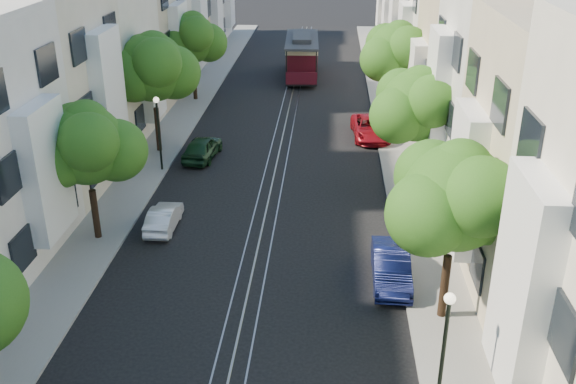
% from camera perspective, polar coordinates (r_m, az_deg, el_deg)
% --- Properties ---
extents(ground, '(200.00, 200.00, 0.00)m').
position_cam_1_polar(ground, '(41.13, -0.51, 4.84)').
color(ground, black).
rests_on(ground, ground).
extents(sidewalk_east, '(2.50, 80.00, 0.12)m').
position_cam_1_polar(sidewalk_east, '(41.23, 9.62, 4.63)').
color(sidewalk_east, gray).
rests_on(sidewalk_east, ground).
extents(sidewalk_west, '(2.50, 80.00, 0.12)m').
position_cam_1_polar(sidewalk_west, '(42.25, -10.40, 5.06)').
color(sidewalk_west, gray).
rests_on(sidewalk_west, ground).
extents(rail_left, '(0.06, 80.00, 0.02)m').
position_cam_1_polar(rail_left, '(41.17, -1.27, 4.87)').
color(rail_left, gray).
rests_on(rail_left, ground).
extents(rail_slot, '(0.06, 80.00, 0.02)m').
position_cam_1_polar(rail_slot, '(41.12, -0.51, 4.86)').
color(rail_slot, gray).
rests_on(rail_slot, ground).
extents(rail_right, '(0.06, 80.00, 0.02)m').
position_cam_1_polar(rail_right, '(41.09, 0.26, 4.84)').
color(rail_right, gray).
rests_on(rail_right, ground).
extents(lane_line, '(0.08, 80.00, 0.01)m').
position_cam_1_polar(lane_line, '(41.13, -0.51, 4.85)').
color(lane_line, tan).
rests_on(lane_line, ground).
extents(townhouses_east, '(7.75, 72.00, 12.00)m').
position_cam_1_polar(townhouses_east, '(40.49, 16.79, 11.15)').
color(townhouses_east, beige).
rests_on(townhouses_east, ground).
extents(townhouses_west, '(7.75, 72.00, 11.76)m').
position_cam_1_polar(townhouses_west, '(42.21, -17.17, 11.47)').
color(townhouses_west, silver).
rests_on(townhouses_west, ground).
extents(tree_e_b, '(4.93, 4.08, 6.68)m').
position_cam_1_polar(tree_e_b, '(22.02, 14.77, -0.68)').
color(tree_e_b, black).
rests_on(tree_e_b, ground).
extents(tree_e_c, '(4.84, 3.99, 6.52)m').
position_cam_1_polar(tree_e_c, '(32.25, 11.44, 7.40)').
color(tree_e_c, black).
rests_on(tree_e_c, ground).
extents(tree_e_d, '(5.01, 4.16, 6.85)m').
position_cam_1_polar(tree_e_d, '(42.78, 9.74, 12.05)').
color(tree_e_d, black).
rests_on(tree_e_d, ground).
extents(tree_w_b, '(4.72, 3.87, 6.27)m').
position_cam_1_polar(tree_w_b, '(28.20, -17.41, 3.85)').
color(tree_w_b, black).
rests_on(tree_w_b, ground).
extents(tree_w_c, '(5.13, 4.28, 7.09)m').
position_cam_1_polar(tree_w_c, '(38.03, -11.87, 10.67)').
color(tree_w_c, black).
rests_on(tree_w_c, ground).
extents(tree_w_d, '(4.84, 3.99, 6.52)m').
position_cam_1_polar(tree_w_d, '(48.57, -8.46, 13.27)').
color(tree_w_d, black).
rests_on(tree_w_d, ground).
extents(lamp_east, '(0.32, 0.32, 4.16)m').
position_cam_1_polar(lamp_east, '(18.57, 13.79, -12.45)').
color(lamp_east, black).
rests_on(lamp_east, ground).
extents(lamp_west, '(0.32, 0.32, 4.16)m').
position_cam_1_polar(lamp_west, '(35.64, -11.47, 6.06)').
color(lamp_west, black).
rests_on(lamp_west, ground).
extents(cable_car, '(3.02, 8.74, 3.32)m').
position_cam_1_polar(cable_car, '(55.66, 1.24, 12.16)').
color(cable_car, black).
rests_on(cable_car, ground).
extents(parked_car_e_mid, '(1.46, 4.08, 1.34)m').
position_cam_1_polar(parked_car_e_mid, '(25.73, 9.15, -6.55)').
color(parked_car_e_mid, '#0B1039').
rests_on(parked_car_e_mid, ground).
extents(parked_car_e_far, '(2.52, 4.90, 1.32)m').
position_cam_1_polar(parked_car_e_far, '(41.27, 7.35, 5.68)').
color(parked_car_e_far, maroon).
rests_on(parked_car_e_far, ground).
extents(parked_car_w_mid, '(1.15, 3.28, 1.08)m').
position_cam_1_polar(parked_car_w_mid, '(30.00, -10.98, -2.24)').
color(parked_car_w_mid, silver).
rests_on(parked_car_w_mid, ground).
extents(parked_car_w_far, '(2.02, 4.11, 1.35)m').
position_cam_1_polar(parked_car_w_far, '(37.85, -7.63, 3.94)').
color(parked_car_w_far, '#14341C').
rests_on(parked_car_w_far, ground).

